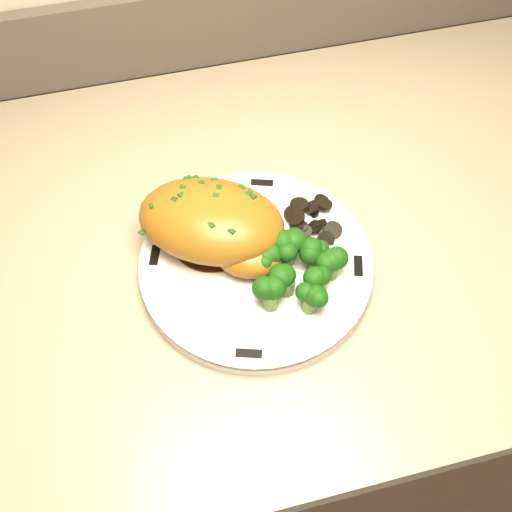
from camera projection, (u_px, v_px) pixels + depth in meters
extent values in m
cube|color=brown|center=(384.00, 346.00, 1.13)|extent=(1.80, 0.59, 0.77)
cube|color=tan|center=(438.00, 204.00, 0.80)|extent=(1.85, 0.61, 0.03)
cube|color=#4C443A|center=(361.00, 2.00, 0.91)|extent=(1.85, 0.02, 0.12)
cylinder|color=white|center=(256.00, 265.00, 0.72)|extent=(0.34, 0.34, 0.02)
cube|color=black|center=(358.00, 266.00, 0.71)|extent=(0.02, 0.03, 0.00)
cube|color=black|center=(262.00, 183.00, 0.78)|extent=(0.03, 0.02, 0.00)
cube|color=black|center=(155.00, 255.00, 0.72)|extent=(0.02, 0.03, 0.00)
cube|color=black|center=(249.00, 354.00, 0.65)|extent=(0.03, 0.02, 0.00)
cylinder|color=#341709|center=(213.00, 237.00, 0.73)|extent=(0.10, 0.10, 0.00)
ellipsoid|color=#975F1A|center=(211.00, 221.00, 0.71)|extent=(0.20, 0.17, 0.06)
ellipsoid|color=#975F1A|center=(248.00, 255.00, 0.70)|extent=(0.09, 0.09, 0.04)
cube|color=#15420D|center=(167.00, 194.00, 0.69)|extent=(0.01, 0.01, 0.00)
cube|color=#15420D|center=(184.00, 195.00, 0.69)|extent=(0.01, 0.01, 0.00)
cube|color=#15420D|center=(202.00, 197.00, 0.68)|extent=(0.01, 0.01, 0.00)
cube|color=#15420D|center=(220.00, 200.00, 0.68)|extent=(0.01, 0.01, 0.00)
cube|color=#15420D|center=(238.00, 205.00, 0.68)|extent=(0.01, 0.01, 0.00)
cube|color=#15420D|center=(256.00, 210.00, 0.68)|extent=(0.01, 0.01, 0.00)
cylinder|color=black|center=(322.00, 223.00, 0.74)|extent=(0.01, 0.01, 0.01)
cylinder|color=black|center=(320.00, 218.00, 0.74)|extent=(0.02, 0.02, 0.01)
cylinder|color=black|center=(316.00, 213.00, 0.74)|extent=(0.02, 0.02, 0.01)
cylinder|color=black|center=(310.00, 215.00, 0.75)|extent=(0.02, 0.02, 0.01)
cylinder|color=black|center=(304.00, 212.00, 0.75)|extent=(0.02, 0.02, 0.01)
cylinder|color=black|center=(297.00, 211.00, 0.75)|extent=(0.02, 0.02, 0.01)
cylinder|color=black|center=(290.00, 215.00, 0.75)|extent=(0.02, 0.02, 0.01)
cylinder|color=black|center=(284.00, 216.00, 0.75)|extent=(0.02, 0.02, 0.00)
cylinder|color=black|center=(278.00, 218.00, 0.74)|extent=(0.02, 0.02, 0.01)
cylinder|color=black|center=(275.00, 225.00, 0.74)|extent=(0.02, 0.02, 0.01)
cylinder|color=black|center=(273.00, 227.00, 0.74)|extent=(0.02, 0.02, 0.01)
cylinder|color=black|center=(273.00, 230.00, 0.73)|extent=(0.02, 0.02, 0.01)
cylinder|color=black|center=(275.00, 236.00, 0.73)|extent=(0.02, 0.02, 0.01)
cylinder|color=black|center=(280.00, 238.00, 0.73)|extent=(0.03, 0.03, 0.01)
cylinder|color=black|center=(285.00, 238.00, 0.72)|extent=(0.03, 0.03, 0.02)
cylinder|color=black|center=(292.00, 242.00, 0.73)|extent=(0.03, 0.03, 0.02)
cylinder|color=black|center=(299.00, 240.00, 0.73)|extent=(0.02, 0.02, 0.01)
cylinder|color=black|center=(307.00, 237.00, 0.72)|extent=(0.02, 0.02, 0.01)
cylinder|color=black|center=(313.00, 238.00, 0.73)|extent=(0.03, 0.03, 0.01)
cylinder|color=black|center=(318.00, 233.00, 0.73)|extent=(0.03, 0.03, 0.01)
cylinder|color=black|center=(322.00, 228.00, 0.73)|extent=(0.03, 0.03, 0.02)
cylinder|color=black|center=(323.00, 227.00, 0.74)|extent=(0.03, 0.03, 0.01)
cylinder|color=#567531|center=(268.00, 266.00, 0.70)|extent=(0.02, 0.02, 0.02)
sphere|color=black|center=(268.00, 259.00, 0.69)|extent=(0.02, 0.02, 0.02)
cylinder|color=#567531|center=(289.00, 255.00, 0.71)|extent=(0.02, 0.02, 0.02)
sphere|color=black|center=(289.00, 248.00, 0.70)|extent=(0.02, 0.02, 0.02)
cylinder|color=#567531|center=(315.00, 260.00, 0.70)|extent=(0.02, 0.02, 0.02)
sphere|color=black|center=(316.00, 252.00, 0.69)|extent=(0.02, 0.02, 0.02)
cylinder|color=#567531|center=(287.00, 287.00, 0.68)|extent=(0.02, 0.02, 0.02)
sphere|color=black|center=(288.00, 280.00, 0.67)|extent=(0.02, 0.02, 0.02)
cylinder|color=#567531|center=(315.00, 284.00, 0.69)|extent=(0.02, 0.02, 0.02)
sphere|color=black|center=(316.00, 277.00, 0.67)|extent=(0.02, 0.02, 0.02)
cylinder|color=#567531|center=(331.00, 270.00, 0.70)|extent=(0.02, 0.02, 0.02)
sphere|color=black|center=(332.00, 263.00, 0.68)|extent=(0.02, 0.02, 0.02)
cylinder|color=#567531|center=(271.00, 301.00, 0.67)|extent=(0.02, 0.02, 0.02)
sphere|color=black|center=(271.00, 294.00, 0.66)|extent=(0.02, 0.02, 0.02)
cylinder|color=#567531|center=(310.00, 304.00, 0.67)|extent=(0.02, 0.02, 0.02)
sphere|color=black|center=(311.00, 297.00, 0.66)|extent=(0.02, 0.02, 0.02)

